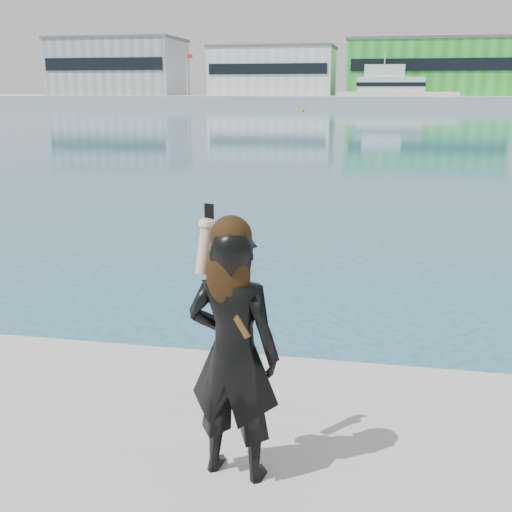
{
  "coord_description": "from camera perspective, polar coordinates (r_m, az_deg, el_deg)",
  "views": [
    {
      "loc": [
        0.25,
        -4.27,
        3.11
      ],
      "look_at": [
        -0.56,
        -0.13,
        2.01
      ],
      "focal_mm": 45.0,
      "sensor_mm": 36.0,
      "label": 1
    }
  ],
  "objects": [
    {
      "name": "ground",
      "position": [
        5.29,
        6.69,
        -21.57
      ],
      "size": [
        500.0,
        500.0,
        0.0
      ],
      "primitive_type": "plane",
      "color": "#1A5578",
      "rests_on": "ground"
    },
    {
      "name": "far_quay",
      "position": [
        134.29,
        11.26,
        13.4
      ],
      "size": [
        320.0,
        40.0,
        2.0
      ],
      "primitive_type": "cube",
      "color": "#9E9E99",
      "rests_on": "ground"
    },
    {
      "name": "warehouse_grey_left",
      "position": [
        143.41,
        -12.09,
        16.12
      ],
      "size": [
        26.52,
        16.36,
        11.5
      ],
      "color": "gray",
      "rests_on": "far_quay"
    },
    {
      "name": "warehouse_white",
      "position": [
        134.16,
        1.57,
        16.12
      ],
      "size": [
        24.48,
        15.35,
        9.5
      ],
      "color": "silver",
      "rests_on": "far_quay"
    },
    {
      "name": "warehouse_green",
      "position": [
        132.54,
        14.99,
        15.89
      ],
      "size": [
        30.6,
        16.36,
        10.5
      ],
      "color": "green",
      "rests_on": "far_quay"
    },
    {
      "name": "flagpole_left",
      "position": [
        131.0,
        -6.11,
        15.99
      ],
      "size": [
        1.28,
        0.16,
        8.0
      ],
      "color": "silver",
      "rests_on": "far_quay"
    },
    {
      "name": "flagpole_right",
      "position": [
        127.21,
        21.73,
        15.12
      ],
      "size": [
        1.28,
        0.16,
        8.0
      ],
      "color": "silver",
      "rests_on": "far_quay"
    },
    {
      "name": "motor_yacht",
      "position": [
        118.32,
        12.09,
        14.06
      ],
      "size": [
        20.78,
        6.35,
        9.62
      ],
      "rotation": [
        0.0,
        0.0,
        0.03
      ],
      "color": "white",
      "rests_on": "ground"
    },
    {
      "name": "buoy_far",
      "position": [
        98.94,
        4.18,
        12.73
      ],
      "size": [
        0.5,
        0.5,
        0.5
      ],
      "primitive_type": "sphere",
      "color": "#E3A20B",
      "rests_on": "ground"
    },
    {
      "name": "woman",
      "position": [
        3.84,
        -2.06,
        -8.1
      ],
      "size": [
        0.62,
        0.46,
        1.65
      ],
      "rotation": [
        0.0,
        0.0,
        2.99
      ],
      "color": "black",
      "rests_on": "near_quay"
    }
  ]
}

